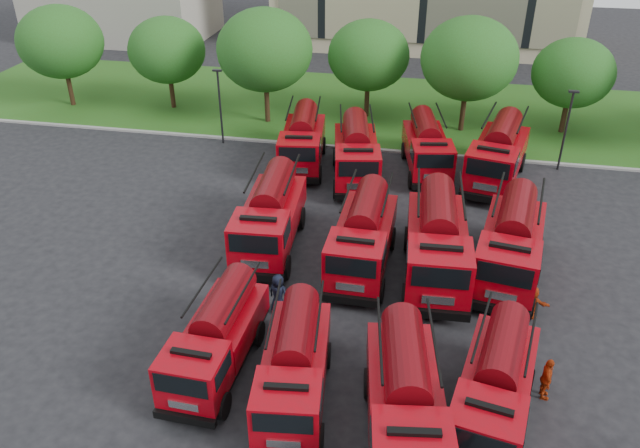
# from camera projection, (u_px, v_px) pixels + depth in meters

# --- Properties ---
(ground) EXTENTS (140.00, 140.00, 0.00)m
(ground) POSITION_uv_depth(u_px,v_px,m) (316.00, 316.00, 26.59)
(ground) COLOR black
(ground) RESTS_ON ground
(lawn) EXTENTS (70.00, 16.00, 0.12)m
(lawn) POSITION_uv_depth(u_px,v_px,m) (382.00, 108.00, 48.57)
(lawn) COLOR #2B5316
(lawn) RESTS_ON ground
(curb) EXTENTS (70.00, 0.30, 0.14)m
(curb) POSITION_uv_depth(u_px,v_px,m) (369.00, 149.00, 41.71)
(curb) COLOR gray
(curb) RESTS_ON ground
(tree_0) EXTENTS (6.30, 6.30, 7.70)m
(tree_0) POSITION_uv_depth(u_px,v_px,m) (60.00, 42.00, 46.66)
(tree_0) COLOR #382314
(tree_0) RESTS_ON ground
(tree_1) EXTENTS (5.71, 5.71, 6.98)m
(tree_1) POSITION_uv_depth(u_px,v_px,m) (167.00, 50.00, 46.41)
(tree_1) COLOR #382314
(tree_1) RESTS_ON ground
(tree_2) EXTENTS (6.72, 6.72, 8.22)m
(tree_2) POSITION_uv_depth(u_px,v_px,m) (265.00, 50.00, 43.41)
(tree_2) COLOR #382314
(tree_2) RESTS_ON ground
(tree_3) EXTENTS (5.88, 5.88, 7.19)m
(tree_3) POSITION_uv_depth(u_px,v_px,m) (369.00, 55.00, 44.70)
(tree_3) COLOR #382314
(tree_3) RESTS_ON ground
(tree_4) EXTENTS (6.55, 6.55, 8.01)m
(tree_4) POSITION_uv_depth(u_px,v_px,m) (469.00, 59.00, 41.99)
(tree_4) COLOR #382314
(tree_4) RESTS_ON ground
(tree_5) EXTENTS (5.46, 5.46, 6.68)m
(tree_5) POSITION_uv_depth(u_px,v_px,m) (573.00, 73.00, 42.12)
(tree_5) COLOR #382314
(tree_5) RESTS_ON ground
(lamp_post_0) EXTENTS (0.60, 0.25, 5.11)m
(lamp_post_0) POSITION_uv_depth(u_px,v_px,m) (220.00, 102.00, 41.35)
(lamp_post_0) COLOR black
(lamp_post_0) RESTS_ON ground
(lamp_post_1) EXTENTS (0.60, 0.25, 5.11)m
(lamp_post_1) POSITION_uv_depth(u_px,v_px,m) (567.00, 126.00, 37.69)
(lamp_post_1) COLOR black
(lamp_post_1) RESTS_ON ground
(fire_truck_0) EXTENTS (2.53, 6.48, 2.92)m
(fire_truck_0) POSITION_uv_depth(u_px,v_px,m) (217.00, 337.00, 23.24)
(fire_truck_0) COLOR black
(fire_truck_0) RESTS_ON ground
(fire_truck_1) EXTENTS (2.98, 6.65, 2.93)m
(fire_truck_1) POSITION_uv_depth(u_px,v_px,m) (294.00, 365.00, 21.94)
(fire_truck_1) COLOR black
(fire_truck_1) RESTS_ON ground
(fire_truck_2) EXTENTS (3.40, 7.29, 3.20)m
(fire_truck_2) POSITION_uv_depth(u_px,v_px,m) (406.00, 400.00, 20.33)
(fire_truck_2) COLOR black
(fire_truck_2) RESTS_ON ground
(fire_truck_3) EXTENTS (3.46, 6.83, 2.97)m
(fire_truck_3) POSITION_uv_depth(u_px,v_px,m) (495.00, 385.00, 21.07)
(fire_truck_3) COLOR black
(fire_truck_3) RESTS_ON ground
(fire_truck_4) EXTENTS (3.16, 7.65, 3.41)m
(fire_truck_4) POSITION_uv_depth(u_px,v_px,m) (270.00, 215.00, 30.64)
(fire_truck_4) COLOR black
(fire_truck_4) RESTS_ON ground
(fire_truck_5) EXTENTS (2.78, 7.33, 3.32)m
(fire_truck_5) POSITION_uv_depth(u_px,v_px,m) (363.00, 235.00, 29.09)
(fire_truck_5) COLOR black
(fire_truck_5) RESTS_ON ground
(fire_truck_6) EXTENTS (3.23, 8.02, 3.59)m
(fire_truck_6) POSITION_uv_depth(u_px,v_px,m) (437.00, 241.00, 28.41)
(fire_truck_6) COLOR black
(fire_truck_6) RESTS_ON ground
(fire_truck_7) EXTENTS (3.77, 7.88, 3.44)m
(fire_truck_7) POSITION_uv_depth(u_px,v_px,m) (511.00, 242.00, 28.44)
(fire_truck_7) COLOR black
(fire_truck_7) RESTS_ON ground
(fire_truck_8) EXTENTS (3.41, 7.45, 3.27)m
(fire_truck_8) POSITION_uv_depth(u_px,v_px,m) (303.00, 140.00, 39.01)
(fire_truck_8) COLOR black
(fire_truck_8) RESTS_ON ground
(fire_truck_9) EXTENTS (3.80, 7.73, 3.37)m
(fire_truck_9) POSITION_uv_depth(u_px,v_px,m) (356.00, 152.00, 37.26)
(fire_truck_9) COLOR black
(fire_truck_9) RESTS_ON ground
(fire_truck_10) EXTENTS (3.56, 7.26, 3.17)m
(fire_truck_10) POSITION_uv_depth(u_px,v_px,m) (427.00, 147.00, 38.26)
(fire_truck_10) COLOR black
(fire_truck_10) RESTS_ON ground
(fire_truck_11) EXTENTS (4.26, 8.18, 3.55)m
(fire_truck_11) POSITION_uv_depth(u_px,v_px,m) (498.00, 153.00, 36.91)
(fire_truck_11) COLOR black
(fire_truck_11) RESTS_ON ground
(firefighter_2) EXTENTS (0.60, 1.03, 1.75)m
(firefighter_2) POSITION_uv_depth(u_px,v_px,m) (542.00, 397.00, 22.61)
(firefighter_2) COLOR #9A2D0B
(firefighter_2) RESTS_ON ground
(firefighter_4) EXTENTS (1.07, 0.87, 1.88)m
(firefighter_4) POSITION_uv_depth(u_px,v_px,m) (279.00, 312.00, 26.86)
(firefighter_4) COLOR black
(firefighter_4) RESTS_ON ground
(firefighter_5) EXTENTS (1.50, 1.20, 1.50)m
(firefighter_5) POSITION_uv_depth(u_px,v_px,m) (529.00, 316.00, 26.59)
(firefighter_5) COLOR #9A2D0B
(firefighter_5) RESTS_ON ground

